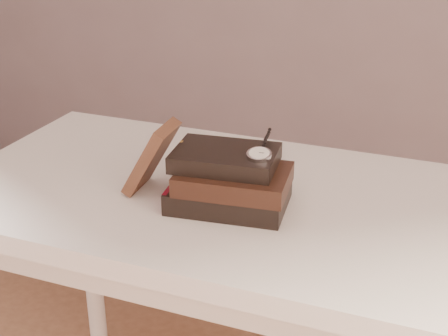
% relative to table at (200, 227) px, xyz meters
% --- Properties ---
extents(table, '(1.00, 0.60, 0.75)m').
position_rel_table_xyz_m(table, '(0.00, 0.00, 0.00)').
color(table, silver).
rests_on(table, ground).
extents(book_stack, '(0.24, 0.17, 0.11)m').
position_rel_table_xyz_m(book_stack, '(0.08, -0.05, 0.14)').
color(book_stack, black).
rests_on(book_stack, table).
extents(journal, '(0.10, 0.10, 0.14)m').
position_rel_table_xyz_m(journal, '(-0.08, -0.05, 0.16)').
color(journal, '#3F2318').
rests_on(journal, table).
extents(pocket_watch, '(0.05, 0.15, 0.02)m').
position_rel_table_xyz_m(pocket_watch, '(0.14, -0.05, 0.21)').
color(pocket_watch, silver).
rests_on(pocket_watch, book_stack).
extents(eyeglasses, '(0.10, 0.11, 0.04)m').
position_rel_table_xyz_m(eyeglasses, '(-0.00, 0.01, 0.15)').
color(eyeglasses, silver).
rests_on(eyeglasses, book_stack).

